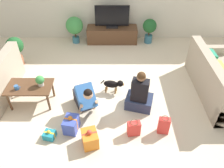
{
  "coord_description": "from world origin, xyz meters",
  "views": [
    {
      "loc": [
        0.14,
        -3.66,
        3.17
      ],
      "look_at": [
        0.12,
        -0.29,
        0.45
      ],
      "focal_mm": 35.0,
      "sensor_mm": 36.0,
      "label": 1
    }
  ],
  "objects_px": {
    "coffee_table": "(31,88)",
    "dog": "(114,84)",
    "tv_console": "(113,35)",
    "person_sitting": "(140,95)",
    "sofa_right": "(219,81)",
    "tabletop_plant": "(41,80)",
    "potted_plant_back_right": "(150,28)",
    "gift_box_a": "(72,124)",
    "potted_plant_back_left": "(75,26)",
    "potted_plant_corner_left": "(16,48)",
    "gift_box_c": "(90,138)",
    "gift_bag_b": "(164,126)",
    "mug": "(17,87)",
    "person_kneeling": "(85,98)",
    "tv": "(113,18)",
    "gift_bag_a": "(134,128)",
    "gift_box_b": "(50,135)"
  },
  "relations": [
    {
      "from": "potted_plant_back_left",
      "to": "potted_plant_back_right",
      "type": "bearing_deg",
      "value": 0.0
    },
    {
      "from": "tv",
      "to": "person_sitting",
      "type": "bearing_deg",
      "value": -79.09
    },
    {
      "from": "dog",
      "to": "gift_box_a",
      "type": "height_order",
      "value": "gift_box_a"
    },
    {
      "from": "person_sitting",
      "to": "gift_bag_b",
      "type": "height_order",
      "value": "person_sitting"
    },
    {
      "from": "coffee_table",
      "to": "dog",
      "type": "bearing_deg",
      "value": 11.8
    },
    {
      "from": "person_kneeling",
      "to": "person_sitting",
      "type": "xyz_separation_m",
      "value": [
        1.07,
        0.08,
        -0.01
      ]
    },
    {
      "from": "person_kneeling",
      "to": "tabletop_plant",
      "type": "distance_m",
      "value": 0.93
    },
    {
      "from": "coffee_table",
      "to": "potted_plant_back_right",
      "type": "relative_size",
      "value": 1.23
    },
    {
      "from": "person_kneeling",
      "to": "gift_bag_a",
      "type": "bearing_deg",
      "value": -56.73
    },
    {
      "from": "tv",
      "to": "person_kneeling",
      "type": "bearing_deg",
      "value": -100.47
    },
    {
      "from": "person_sitting",
      "to": "gift_bag_a",
      "type": "xyz_separation_m",
      "value": [
        -0.16,
        -0.69,
        -0.16
      ]
    },
    {
      "from": "person_sitting",
      "to": "mug",
      "type": "height_order",
      "value": "person_sitting"
    },
    {
      "from": "tv",
      "to": "person_kneeling",
      "type": "xyz_separation_m",
      "value": [
        -0.53,
        -2.87,
        -0.43
      ]
    },
    {
      "from": "gift_box_b",
      "to": "person_sitting",
      "type": "bearing_deg",
      "value": 25.16
    },
    {
      "from": "potted_plant_back_left",
      "to": "gift_bag_a",
      "type": "distance_m",
      "value": 3.75
    },
    {
      "from": "coffee_table",
      "to": "potted_plant_back_right",
      "type": "bearing_deg",
      "value": 44.03
    },
    {
      "from": "sofa_right",
      "to": "gift_box_b",
      "type": "bearing_deg",
      "value": 110.19
    },
    {
      "from": "person_sitting",
      "to": "tabletop_plant",
      "type": "relative_size",
      "value": 3.99
    },
    {
      "from": "gift_box_b",
      "to": "gift_bag_b",
      "type": "distance_m",
      "value": 2.02
    },
    {
      "from": "tv_console",
      "to": "potted_plant_corner_left",
      "type": "bearing_deg",
      "value": -152.8
    },
    {
      "from": "tv_console",
      "to": "potted_plant_corner_left",
      "type": "distance_m",
      "value": 2.7
    },
    {
      "from": "gift_box_a",
      "to": "mug",
      "type": "xyz_separation_m",
      "value": [
        -1.1,
        0.62,
        0.35
      ]
    },
    {
      "from": "tv_console",
      "to": "potted_plant_back_right",
      "type": "distance_m",
      "value": 1.11
    },
    {
      "from": "gift_box_c",
      "to": "gift_bag_b",
      "type": "bearing_deg",
      "value": 11.09
    },
    {
      "from": "tv_console",
      "to": "person_sitting",
      "type": "distance_m",
      "value": 2.84
    },
    {
      "from": "tabletop_plant",
      "to": "gift_box_a",
      "type": "bearing_deg",
      "value": -48.03
    },
    {
      "from": "potted_plant_back_right",
      "to": "gift_box_c",
      "type": "height_order",
      "value": "potted_plant_back_right"
    },
    {
      "from": "gift_bag_a",
      "to": "gift_box_a",
      "type": "bearing_deg",
      "value": 174.97
    },
    {
      "from": "gift_bag_b",
      "to": "person_kneeling",
      "type": "bearing_deg",
      "value": 158.36
    },
    {
      "from": "sofa_right",
      "to": "potted_plant_corner_left",
      "type": "height_order",
      "value": "sofa_right"
    },
    {
      "from": "potted_plant_back_right",
      "to": "gift_box_a",
      "type": "height_order",
      "value": "potted_plant_back_right"
    },
    {
      "from": "sofa_right",
      "to": "tabletop_plant",
      "type": "height_order",
      "value": "sofa_right"
    },
    {
      "from": "potted_plant_back_right",
      "to": "gift_bag_b",
      "type": "relative_size",
      "value": 1.95
    },
    {
      "from": "coffee_table",
      "to": "tv",
      "type": "height_order",
      "value": "tv"
    },
    {
      "from": "coffee_table",
      "to": "tv_console",
      "type": "bearing_deg",
      "value": 58.61
    },
    {
      "from": "gift_box_a",
      "to": "coffee_table",
      "type": "bearing_deg",
      "value": 141.55
    },
    {
      "from": "tv",
      "to": "person_sitting",
      "type": "height_order",
      "value": "tv"
    },
    {
      "from": "gift_box_c",
      "to": "tv",
      "type": "bearing_deg",
      "value": 84.21
    },
    {
      "from": "gift_box_b",
      "to": "tabletop_plant",
      "type": "bearing_deg",
      "value": 108.09
    },
    {
      "from": "gift_box_a",
      "to": "dog",
      "type": "bearing_deg",
      "value": 54.25
    },
    {
      "from": "sofa_right",
      "to": "mug",
      "type": "xyz_separation_m",
      "value": [
        -4.09,
        -0.44,
        0.19
      ]
    },
    {
      "from": "tv",
      "to": "potted_plant_corner_left",
      "type": "height_order",
      "value": "tv"
    },
    {
      "from": "gift_bag_a",
      "to": "gift_bag_b",
      "type": "bearing_deg",
      "value": 4.31
    },
    {
      "from": "gift_box_b",
      "to": "tabletop_plant",
      "type": "height_order",
      "value": "tabletop_plant"
    },
    {
      "from": "potted_plant_back_left",
      "to": "gift_bag_b",
      "type": "relative_size",
      "value": 2.12
    },
    {
      "from": "gift_box_a",
      "to": "gift_box_c",
      "type": "bearing_deg",
      "value": -40.77
    },
    {
      "from": "potted_plant_back_right",
      "to": "person_sitting",
      "type": "relative_size",
      "value": 0.81
    },
    {
      "from": "potted_plant_back_left",
      "to": "tabletop_plant",
      "type": "xyz_separation_m",
      "value": [
        -0.32,
        -2.6,
        0.06
      ]
    },
    {
      "from": "sofa_right",
      "to": "tv",
      "type": "height_order",
      "value": "tv"
    },
    {
      "from": "potted_plant_back_left",
      "to": "gift_bag_b",
      "type": "xyz_separation_m",
      "value": [
        2.0,
        -3.39,
        -0.33
      ]
    }
  ]
}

